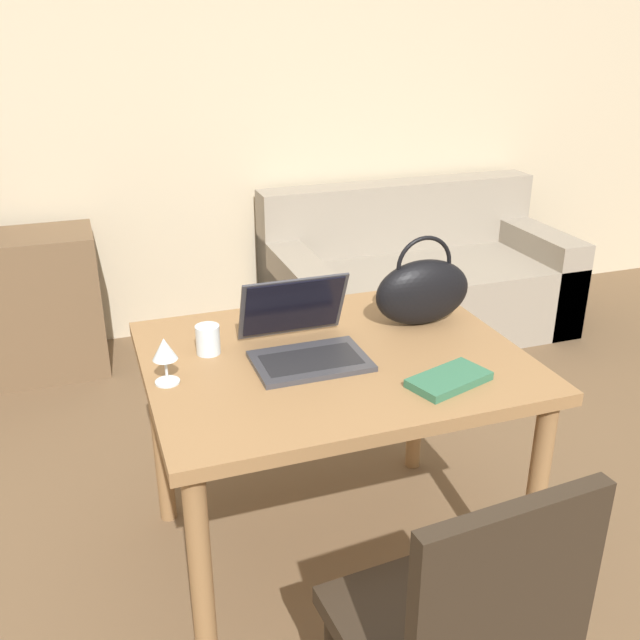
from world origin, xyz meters
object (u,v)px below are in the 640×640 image
couch (416,283)px  handbag (423,291)px  laptop (302,335)px  chair (462,631)px  drinking_glass (208,340)px  wine_glass (165,352)px

couch → handbag: bearing=-116.7°
laptop → handbag: handbag is taller
chair → handbag: handbag is taller
chair → drinking_glass: 1.09m
couch → handbag: 1.83m
chair → laptop: size_ratio=2.76×
couch → wine_glass: (-1.64, -1.68, 0.59)m
chair → laptop: 0.95m
laptop → drinking_glass: bearing=161.0°
chair → handbag: size_ratio=2.80×
drinking_glass → wine_glass: 0.22m
couch → laptop: laptop is taller
laptop → couch: bearing=53.1°
couch → drinking_glass: bearing=-134.2°
laptop → drinking_glass: laptop is taller
couch → handbag: size_ratio=5.13×
drinking_glass → laptop: bearing=-19.0°
wine_glass → couch: bearing=45.8°
couch → drinking_glass: drinking_glass is taller
chair → couch: size_ratio=0.55×
laptop → handbag: 0.46m
drinking_glass → wine_glass: wine_glass is taller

